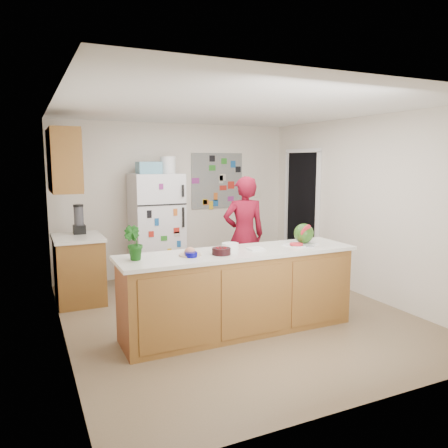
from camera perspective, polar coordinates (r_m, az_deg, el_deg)
name	(u,v)px	position (r m, az deg, el deg)	size (l,w,h in m)	color
floor	(235,315)	(5.56, 1.48, -11.79)	(4.00, 4.50, 0.02)	brown
wall_back	(176,200)	(7.35, -6.32, 3.18)	(4.00, 0.02, 2.50)	beige
wall_left	(58,225)	(4.74, -20.83, -0.15)	(0.02, 4.50, 2.50)	beige
wall_right	(364,207)	(6.41, 17.87, 2.08)	(0.02, 4.50, 2.50)	beige
ceiling	(236,108)	(5.26, 1.58, 14.95)	(4.00, 4.50, 0.02)	white
doorway	(302,213)	(7.54, 10.19, 1.47)	(0.03, 0.85, 2.04)	black
peninsula_base	(239,293)	(4.91, 1.99, -9.01)	(2.60, 0.62, 0.88)	brown
peninsula_top	(239,253)	(4.79, 2.02, -3.76)	(2.68, 0.70, 0.04)	silver
side_counter_base	(79,270)	(6.24, -18.41, -5.76)	(0.60, 0.80, 0.86)	brown
side_counter_top	(77,238)	(6.15, -18.60, -1.69)	(0.64, 0.84, 0.04)	silver
upper_cabinets	(63,160)	(6.00, -20.24, 7.79)	(0.35, 1.00, 0.80)	brown
refrigerator	(156,228)	(6.90, -8.81, -0.55)	(0.75, 0.70, 1.70)	silver
fridge_top_bin	(149,168)	(6.80, -9.80, 7.26)	(0.35, 0.28, 0.18)	#5999B2
photo_collage	(217,181)	(7.58, -0.90, 5.66)	(0.95, 0.01, 0.95)	slate
person	(244,235)	(6.27, 2.63, -1.44)	(0.61, 0.40, 1.68)	maroon
blender_appliance	(79,220)	(6.31, -18.42, 0.49)	(0.13, 0.13, 0.38)	black
cutting_board	(300,244)	(5.20, 9.92, -2.63)	(0.36, 0.27, 0.01)	silver
watermelon	(304,233)	(5.23, 10.37, -1.22)	(0.23, 0.23, 0.23)	#366118
watermelon_slice	(296,244)	(5.11, 9.42, -2.62)	(0.15, 0.15, 0.02)	red
cherry_bowl	(221,251)	(4.59, -0.35, -3.58)	(0.20, 0.20, 0.07)	black
white_bowl	(230,246)	(4.92, 0.81, -2.85)	(0.19, 0.19, 0.06)	white
cobalt_bowl	(191,255)	(4.50, -4.29, -4.00)	(0.13, 0.13, 0.05)	#030165
plate	(190,255)	(4.57, -4.47, -4.03)	(0.23, 0.23, 0.02)	#B8A490
paper_towel	(255,249)	(4.87, 4.12, -3.23)	(0.17, 0.15, 0.02)	white
keys	(310,246)	(5.09, 11.12, -2.90)	(0.09, 0.04, 0.01)	gray
potted_plant	(133,243)	(4.42, -11.74, -2.45)	(0.19, 0.15, 0.34)	#10450F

